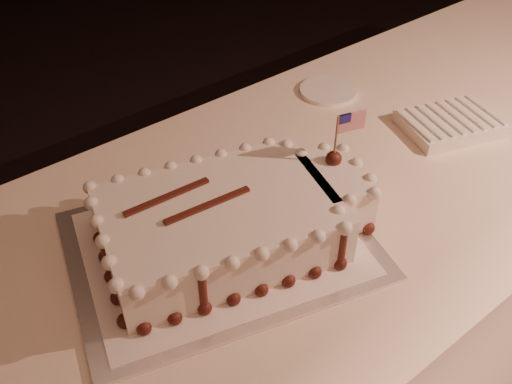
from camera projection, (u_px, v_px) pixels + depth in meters
banquet_table at (312, 301)px, 1.40m from camera, size 2.40×0.80×0.75m
cake_board at (221, 245)px, 1.01m from camera, size 0.61×0.52×0.01m
doily at (221, 243)px, 1.01m from camera, size 0.54×0.47×0.00m
sheet_cake at (235, 220)px, 0.99m from camera, size 0.52×0.37×0.20m
napkin_stack at (449, 123)px, 1.29m from camera, size 0.25×0.21×0.03m
side_plate at (328, 91)px, 1.42m from camera, size 0.14×0.14×0.01m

